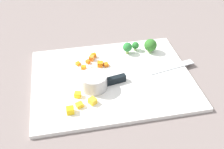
{
  "coord_description": "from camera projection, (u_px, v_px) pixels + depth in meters",
  "views": [
    {
      "loc": [
        0.13,
        0.64,
        0.55
      ],
      "look_at": [
        0.0,
        0.0,
        0.02
      ],
      "focal_mm": 44.84,
      "sensor_mm": 36.0,
      "label": 1
    }
  ],
  "objects": [
    {
      "name": "carrot_dice_9",
      "position": [
        78.0,
        64.0,
        0.89
      ],
      "size": [
        0.02,
        0.02,
        0.01
      ],
      "primitive_type": "cube",
      "rotation": [
        0.0,
        0.0,
        2.08
      ],
      "color": "orange",
      "rests_on": "cutting_board"
    },
    {
      "name": "broccoli_floret_2",
      "position": [
        135.0,
        46.0,
        0.95
      ],
      "size": [
        0.02,
        0.02,
        0.03
      ],
      "color": "#8CB55C",
      "rests_on": "cutting_board"
    },
    {
      "name": "pepper_dice_0",
      "position": [
        78.0,
        95.0,
        0.78
      ],
      "size": [
        0.02,
        0.02,
        0.02
      ],
      "primitive_type": "cube",
      "rotation": [
        0.0,
        0.0,
        1.26
      ],
      "color": "yellow",
      "rests_on": "cutting_board"
    },
    {
      "name": "carrot_dice_0",
      "position": [
        93.0,
        70.0,
        0.87
      ],
      "size": [
        0.02,
        0.02,
        0.01
      ],
      "primitive_type": "cube",
      "rotation": [
        0.0,
        0.0,
        1.23
      ],
      "color": "orange",
      "rests_on": "cutting_board"
    },
    {
      "name": "carrot_dice_4",
      "position": [
        94.0,
        55.0,
        0.93
      ],
      "size": [
        0.02,
        0.01,
        0.01
      ],
      "primitive_type": "cube",
      "rotation": [
        0.0,
        0.0,
        0.21
      ],
      "color": "orange",
      "rests_on": "cutting_board"
    },
    {
      "name": "chef_knife",
      "position": [
        132.0,
        76.0,
        0.84
      ],
      "size": [
        0.31,
        0.08,
        0.02
      ],
      "rotation": [
        0.0,
        0.0,
        3.34
      ],
      "color": "silver",
      "rests_on": "cutting_board"
    },
    {
      "name": "pepper_dice_1",
      "position": [
        93.0,
        101.0,
        0.75
      ],
      "size": [
        0.03,
        0.03,
        0.02
      ],
      "primitive_type": "cube",
      "rotation": [
        0.0,
        0.0,
        2.14
      ],
      "color": "yellow",
      "rests_on": "cutting_board"
    },
    {
      "name": "ground_plane",
      "position": [
        112.0,
        80.0,
        0.86
      ],
      "size": [
        4.0,
        4.0,
        0.0
      ],
      "primitive_type": "plane",
      "color": "slate"
    },
    {
      "name": "carrot_dice_3",
      "position": [
        98.0,
        72.0,
        0.86
      ],
      "size": [
        0.02,
        0.02,
        0.01
      ],
      "primitive_type": "cube",
      "rotation": [
        0.0,
        0.0,
        0.13
      ],
      "color": "orange",
      "rests_on": "cutting_board"
    },
    {
      "name": "carrot_dice_5",
      "position": [
        93.0,
        74.0,
        0.85
      ],
      "size": [
        0.02,
        0.02,
        0.01
      ],
      "primitive_type": "cube",
      "rotation": [
        0.0,
        0.0,
        3.12
      ],
      "color": "orange",
      "rests_on": "cutting_board"
    },
    {
      "name": "carrot_dice_7",
      "position": [
        106.0,
        65.0,
        0.89
      ],
      "size": [
        0.02,
        0.02,
        0.01
      ],
      "primitive_type": "cube",
      "rotation": [
        0.0,
        0.0,
        0.2
      ],
      "color": "orange",
      "rests_on": "cutting_board"
    },
    {
      "name": "broccoli_floret_0",
      "position": [
        127.0,
        47.0,
        0.93
      ],
      "size": [
        0.03,
        0.03,
        0.04
      ],
      "color": "#94AF5C",
      "rests_on": "cutting_board"
    },
    {
      "name": "carrot_dice_2",
      "position": [
        88.0,
        62.0,
        0.9
      ],
      "size": [
        0.02,
        0.02,
        0.01
      ],
      "primitive_type": "cube",
      "rotation": [
        0.0,
        0.0,
        2.16
      ],
      "color": "orange",
      "rests_on": "cutting_board"
    },
    {
      "name": "prep_bowl",
      "position": [
        94.0,
        82.0,
        0.8
      ],
      "size": [
        0.08,
        0.08,
        0.04
      ],
      "primitive_type": "cylinder",
      "color": "#BAB7B8",
      "rests_on": "cutting_board"
    },
    {
      "name": "carrot_dice_8",
      "position": [
        92.0,
        58.0,
        0.91
      ],
      "size": [
        0.02,
        0.02,
        0.02
      ],
      "primitive_type": "cube",
      "rotation": [
        0.0,
        0.0,
        1.1
      ],
      "color": "orange",
      "rests_on": "cutting_board"
    },
    {
      "name": "carrot_dice_1",
      "position": [
        84.0,
        67.0,
        0.88
      ],
      "size": [
        0.02,
        0.02,
        0.01
      ],
      "primitive_type": "cube",
      "rotation": [
        0.0,
        0.0,
        1.25
      ],
      "color": "orange",
      "rests_on": "cutting_board"
    },
    {
      "name": "cutting_board",
      "position": [
        112.0,
        79.0,
        0.85
      ],
      "size": [
        0.48,
        0.37,
        0.01
      ],
      "primitive_type": "cube",
      "color": "white",
      "rests_on": "ground_plane"
    },
    {
      "name": "broccoli_floret_1",
      "position": [
        150.0,
        45.0,
        0.94
      ],
      "size": [
        0.04,
        0.04,
        0.05
      ],
      "color": "#90B56A",
      "rests_on": "cutting_board"
    },
    {
      "name": "pepper_dice_3",
      "position": [
        80.0,
        105.0,
        0.75
      ],
      "size": [
        0.02,
        0.02,
        0.01
      ],
      "primitive_type": "cube",
      "rotation": [
        0.0,
        0.0,
        1.93
      ],
      "color": "yellow",
      "rests_on": "cutting_board"
    },
    {
      "name": "carrot_dice_6",
      "position": [
        100.0,
        64.0,
        0.89
      ],
      "size": [
        0.02,
        0.02,
        0.02
      ],
      "primitive_type": "cube",
      "rotation": [
        0.0,
        0.0,
        2.9
      ],
      "color": "orange",
      "rests_on": "cutting_board"
    },
    {
      "name": "pepper_dice_2",
      "position": [
        70.0,
        110.0,
        0.73
      ],
      "size": [
        0.02,
        0.02,
        0.02
      ],
      "primitive_type": "cube",
      "rotation": [
        0.0,
        0.0,
        0.01
      ],
      "color": "yellow",
      "rests_on": "cutting_board"
    }
  ]
}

